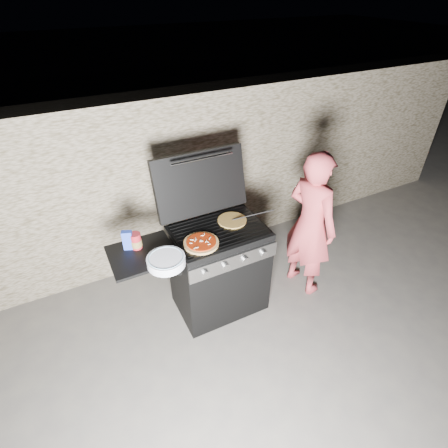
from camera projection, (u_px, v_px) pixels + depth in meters
name	position (u px, v px, depth m)	size (l,w,h in m)	color
ground	(220.00, 303.00, 3.49)	(50.00, 50.00, 0.00)	#4C4946
stone_wall	(175.00, 179.00, 3.73)	(8.00, 0.35, 1.80)	gray
gas_grill	(194.00, 278.00, 3.13)	(1.34, 0.79, 0.91)	black
pizza_topped	(201.00, 243.00, 2.79)	(0.28, 0.28, 0.03)	#B19147
pizza_plain	(232.00, 220.00, 3.06)	(0.25, 0.25, 0.01)	#E0B658
sauce_jar	(136.00, 241.00, 2.74)	(0.09, 0.09, 0.13)	maroon
blue_carton	(128.00, 240.00, 2.72)	(0.08, 0.04, 0.17)	#233EB1
plate_stack	(166.00, 261.00, 2.60)	(0.29, 0.29, 0.07)	white
person	(310.00, 225.00, 3.30)	(0.55, 0.36, 1.49)	#C8434B
tongs	(253.00, 215.00, 3.07)	(0.01, 0.01, 0.38)	black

